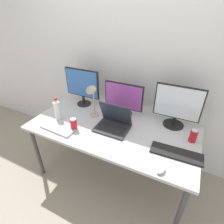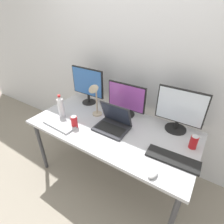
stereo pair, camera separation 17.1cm
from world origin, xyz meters
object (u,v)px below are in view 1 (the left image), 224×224
object	(u,v)px
soda_can_near_keyboard	(74,124)
mouse_by_keyboard	(161,170)
work_desk	(112,131)
monitor_right	(177,106)
monitor_left	(82,85)
soda_can_by_laptop	(193,136)
monitor_center	(124,99)
desk_lamp	(91,95)
keyboard_main	(176,153)
laptop_silver	(113,123)
keyboard_aux	(58,128)
water_bottle	(57,110)

from	to	relation	value
soda_can_near_keyboard	mouse_by_keyboard	bearing A→B (deg)	-9.04
work_desk	monitor_right	world-z (taller)	monitor_right
work_desk	monitor_left	distance (m)	0.68
mouse_by_keyboard	soda_can_by_laptop	xyz separation A→B (m)	(0.18, 0.47, 0.04)
work_desk	mouse_by_keyboard	world-z (taller)	mouse_by_keyboard
mouse_by_keyboard	soda_can_by_laptop	bearing A→B (deg)	79.17
mouse_by_keyboard	soda_can_near_keyboard	bearing A→B (deg)	-178.68
monitor_center	desk_lamp	bearing A→B (deg)	-142.22
keyboard_main	laptop_silver	bearing A→B (deg)	168.24
monitor_center	laptop_silver	world-z (taller)	monitor_center
monitor_left	monitor_center	distance (m)	0.54
monitor_center	keyboard_aux	size ratio (longest dim) A/B	1.22
laptop_silver	soda_can_by_laptop	bearing A→B (deg)	9.81
keyboard_main	keyboard_aux	distance (m)	1.14
laptop_silver	keyboard_aux	bearing A→B (deg)	-151.15
keyboard_aux	mouse_by_keyboard	bearing A→B (deg)	-0.99
laptop_silver	work_desk	bearing A→B (deg)	166.75
work_desk	mouse_by_keyboard	distance (m)	0.68
soda_can_near_keyboard	soda_can_by_laptop	xyz separation A→B (m)	(1.08, 0.33, 0.00)
monitor_left	desk_lamp	world-z (taller)	monitor_left
monitor_left	soda_can_by_laptop	xyz separation A→B (m)	(1.29, -0.16, -0.19)
monitor_left	water_bottle	size ratio (longest dim) A/B	1.72
monitor_left	monitor_right	bearing A→B (deg)	1.45
soda_can_near_keyboard	laptop_silver	bearing A→B (deg)	30.53
mouse_by_keyboard	monitor_left	bearing A→B (deg)	160.75
water_bottle	mouse_by_keyboard	bearing A→B (deg)	-10.64
mouse_by_keyboard	monitor_center	bearing A→B (deg)	142.49
soda_can_by_laptop	keyboard_main	bearing A→B (deg)	-113.73
mouse_by_keyboard	soda_can_by_laptop	size ratio (longest dim) A/B	0.76
monitor_right	soda_can_near_keyboard	bearing A→B (deg)	-149.77
desk_lamp	soda_can_near_keyboard	bearing A→B (deg)	-99.92
monitor_right	water_bottle	distance (m)	1.23
mouse_by_keyboard	soda_can_near_keyboard	world-z (taller)	soda_can_near_keyboard
keyboard_aux	monitor_center	bearing A→B (deg)	52.67
soda_can_near_keyboard	desk_lamp	world-z (taller)	desk_lamp
monitor_center	mouse_by_keyboard	bearing A→B (deg)	-47.86
laptop_silver	water_bottle	xyz separation A→B (m)	(-0.60, -0.13, 0.06)
monitor_center	desk_lamp	xyz separation A→B (m)	(-0.28, -0.21, 0.08)
soda_can_by_laptop	mouse_by_keyboard	bearing A→B (deg)	-111.18
monitor_left	keyboard_main	distance (m)	1.28
monitor_center	soda_can_near_keyboard	world-z (taller)	monitor_center
monitor_left	laptop_silver	xyz separation A→B (m)	(0.55, -0.29, -0.19)
monitor_right	soda_can_near_keyboard	world-z (taller)	monitor_right
soda_can_by_laptop	desk_lamp	world-z (taller)	desk_lamp
monitor_center	soda_can_by_laptop	distance (m)	0.79
monitor_right	desk_lamp	xyz separation A→B (m)	(-0.84, -0.24, 0.05)
work_desk	keyboard_aux	xyz separation A→B (m)	(-0.48, -0.28, 0.07)
keyboard_aux	monitor_right	bearing A→B (deg)	32.45
monitor_right	mouse_by_keyboard	world-z (taller)	monitor_right
keyboard_main	water_bottle	xyz separation A→B (m)	(-1.24, -0.02, 0.11)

